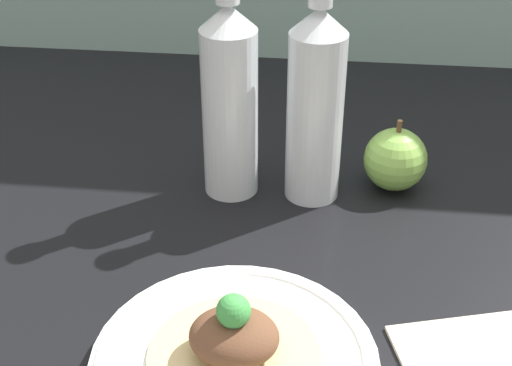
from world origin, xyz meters
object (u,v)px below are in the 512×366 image
plate (235,363)px  cider_bottle_left (230,97)px  apple (395,159)px  plated_food (234,340)px  cider_bottle_right (315,101)px

plate → cider_bottle_left: bearing=98.6°
cider_bottle_left → apple: cider_bottle_left is taller
plate → apple: apple is taller
cider_bottle_left → plate: bearing=-81.4°
plate → cider_bottle_left: 30.64cm
plated_food → apple: apple is taller
cider_bottle_right → apple: bearing=14.9°
plate → cider_bottle_right: bearing=79.9°
plated_food → cider_bottle_right: size_ratio=0.51×
cider_bottle_left → apple: (18.84, 2.52, -8.14)cm
apple → cider_bottle_left: bearing=-172.4°
plated_food → cider_bottle_left: 29.84cm
plated_food → apple: 34.19cm
plate → apple: 34.28cm
cider_bottle_left → cider_bottle_right: size_ratio=1.00×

